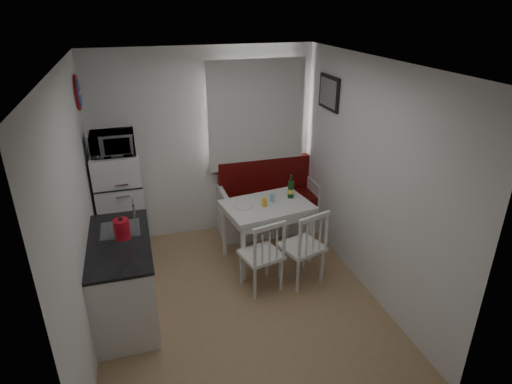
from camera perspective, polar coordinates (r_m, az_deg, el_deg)
floor at (r=5.00m, az=-2.28°, el=-14.27°), size 3.00×3.50×0.02m
ceiling at (r=3.94m, az=-2.92°, el=16.77°), size 3.00×3.50×0.02m
wall_back at (r=5.91m, az=-6.72°, el=6.25°), size 3.00×0.02×2.60m
wall_front at (r=2.89m, az=6.23°, el=-14.81°), size 3.00×0.02×2.60m
wall_left at (r=4.25m, az=-22.60°, el=-3.00°), size 0.02×3.50×2.60m
wall_right at (r=4.86m, az=14.87°, el=1.50°), size 0.02×3.50×2.60m
window at (r=5.94m, az=-0.08°, el=9.78°), size 1.22×0.06×1.47m
curtain at (r=5.86m, az=0.12°, el=10.09°), size 1.35×0.02×1.50m
kitchen_counter at (r=4.77m, az=-17.20°, el=-10.81°), size 0.62×1.32×1.16m
wall_sign at (r=5.37m, az=-22.56°, el=12.14°), size 0.03×0.40×0.40m
picture_frame at (r=5.56m, az=9.68°, el=12.92°), size 0.04×0.52×0.42m
bench at (r=6.24m, az=1.65°, el=-2.05°), size 1.45×0.56×1.04m
dining_table at (r=5.36m, az=1.47°, el=-2.47°), size 1.15×0.89×0.79m
chair_left at (r=4.81m, az=1.03°, el=-7.68°), size 0.51×0.50×0.49m
chair_right at (r=4.94m, az=6.62°, el=-6.54°), size 0.56×0.55×0.52m
fridge at (r=5.74m, az=-17.46°, el=-1.72°), size 0.57×0.57×1.42m
microwave at (r=5.39m, az=-18.58°, el=6.19°), size 0.50×0.34×0.28m
kettle at (r=4.48m, az=-17.46°, el=-4.75°), size 0.19×0.19×0.25m
wine_bottle at (r=5.45m, az=4.68°, el=0.75°), size 0.08×0.08×0.31m
drinking_glass_orange at (r=5.24m, az=1.13°, el=-1.38°), size 0.06×0.06×0.11m
drinking_glass_blue at (r=5.37m, az=2.14°, el=-0.80°), size 0.06×0.06×0.10m
plate at (r=5.26m, az=-1.70°, el=-1.84°), size 0.24×0.24×0.02m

